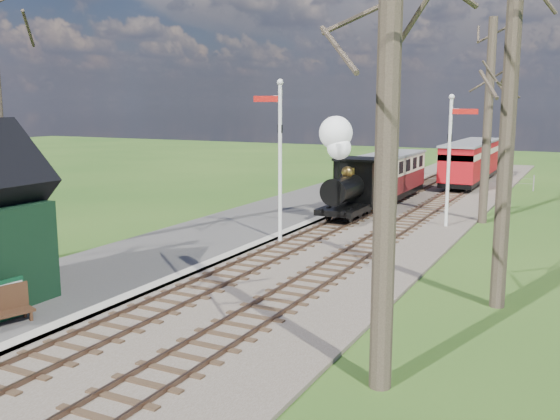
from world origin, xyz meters
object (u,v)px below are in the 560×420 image
Objects in this scene: semaphore_far at (451,151)px; coach at (389,174)px; locomotive at (349,175)px; sign_board at (11,299)px; red_carriage_a at (463,165)px; semaphore_near at (278,150)px; red_carriage_b at (479,158)px.

coach is at bearing 127.96° from semaphore_far.
sign_board is (-2.46, -16.41, -1.43)m from locomotive.
red_carriage_a is (2.61, 13.08, -0.55)m from locomotive.
coach is at bearing -110.34° from red_carriage_a.
semaphore_far is (5.14, 6.00, -0.27)m from semaphore_near.
coach is 22.62m from sign_board.
coach is 1.36× the size of red_carriage_b.
red_carriage_a is 1.00× the size of red_carriage_b.
semaphore_near is 24.44m from red_carriage_b.
locomotive is 16.65m from sign_board.
semaphore_near is at bearing 81.10° from sign_board.
semaphore_near is 6.28× the size of sign_board.
coach is 7.48m from red_carriage_a.
semaphore_near reaches higher than red_carriage_a.
red_carriage_a is (-1.77, 12.62, -1.78)m from semaphore_far.
semaphore_far is at bearing -84.41° from red_carriage_b.
semaphore_near is 7.91m from semaphore_far.
sign_board is at bearing -112.09° from semaphore_far.
semaphore_far is 18.29m from red_carriage_b.
red_carriage_b is (-1.77, 18.12, -1.78)m from semaphore_far.
semaphore_near reaches higher than sign_board.
red_carriage_a is (3.37, 18.62, -2.05)m from semaphore_near.
red_carriage_b is 5.46× the size of sign_board.
red_carriage_a is at bearing -90.00° from red_carriage_b.
semaphore_far is 7.33m from coach.
semaphore_near is 5.79m from locomotive.
coach is at bearing 89.89° from locomotive.
semaphore_far is 1.06× the size of red_carriage_a.
locomotive is 0.85× the size of red_carriage_a.
locomotive reaches higher than red_carriage_b.
red_carriage_a is 29.93m from sign_board.
locomotive is 13.35m from red_carriage_a.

